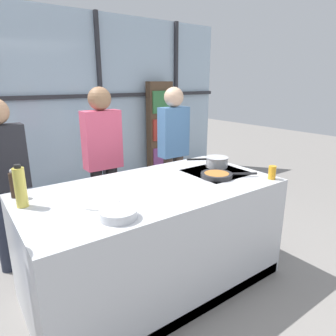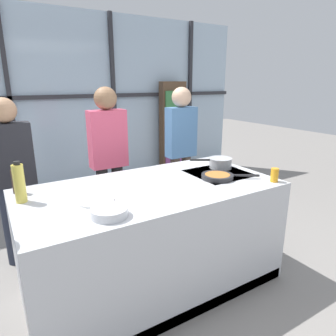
% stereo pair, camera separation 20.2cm
% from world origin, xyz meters
% --- Properties ---
extents(ground_plane, '(18.00, 18.00, 0.00)m').
position_xyz_m(ground_plane, '(0.00, 0.00, 0.00)').
color(ground_plane, gray).
extents(back_window_wall, '(6.40, 0.10, 2.80)m').
position_xyz_m(back_window_wall, '(0.00, 2.78, 1.40)').
color(back_window_wall, silver).
rests_on(back_window_wall, ground_plane).
extents(bookshelf, '(0.48, 0.19, 1.76)m').
position_xyz_m(bookshelf, '(1.84, 2.60, 0.88)').
color(bookshelf, brown).
rests_on(bookshelf, ground_plane).
extents(demo_island, '(2.12, 1.09, 0.93)m').
position_xyz_m(demo_island, '(0.00, -0.00, 0.46)').
color(demo_island, silver).
rests_on(demo_island, ground_plane).
extents(spectator_far_left, '(0.40, 0.23, 1.63)m').
position_xyz_m(spectator_far_left, '(-0.95, 1.00, 0.94)').
color(spectator_far_left, '#232838').
rests_on(spectator_far_left, ground_plane).
extents(spectator_center_left, '(0.40, 0.24, 1.71)m').
position_xyz_m(spectator_center_left, '(0.00, 1.00, 1.00)').
color(spectator_center_left, black).
rests_on(spectator_center_left, ground_plane).
extents(spectator_center_right, '(0.38, 0.24, 1.70)m').
position_xyz_m(spectator_center_right, '(0.95, 1.00, 1.00)').
color(spectator_center_right, '#47382D').
rests_on(spectator_center_right, ground_plane).
extents(frying_pan, '(0.46, 0.35, 0.04)m').
position_xyz_m(frying_pan, '(0.60, -0.13, 0.95)').
color(frying_pan, '#232326').
rests_on(frying_pan, demo_island).
extents(saucepan, '(0.38, 0.28, 0.10)m').
position_xyz_m(saucepan, '(0.84, 0.13, 0.98)').
color(saucepan, silver).
rests_on(saucepan, demo_island).
extents(white_plate, '(0.27, 0.27, 0.01)m').
position_xyz_m(white_plate, '(-0.50, -0.07, 0.94)').
color(white_plate, white).
rests_on(white_plate, demo_island).
extents(mixing_bowl, '(0.24, 0.24, 0.06)m').
position_xyz_m(mixing_bowl, '(-0.51, -0.36, 0.96)').
color(mixing_bowl, silver).
rests_on(mixing_bowl, demo_island).
extents(oil_bottle, '(0.08, 0.08, 0.30)m').
position_xyz_m(oil_bottle, '(-0.96, 0.19, 1.07)').
color(oil_bottle, '#E0CC4C').
rests_on(oil_bottle, demo_island).
extents(pepper_grinder, '(0.06, 0.06, 0.22)m').
position_xyz_m(pepper_grinder, '(-0.97, 0.41, 1.03)').
color(pepper_grinder, '#332319').
rests_on(pepper_grinder, demo_island).
extents(juice_glass_near, '(0.07, 0.07, 0.12)m').
position_xyz_m(juice_glass_near, '(0.96, -0.44, 0.99)').
color(juice_glass_near, orange).
rests_on(juice_glass_near, demo_island).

